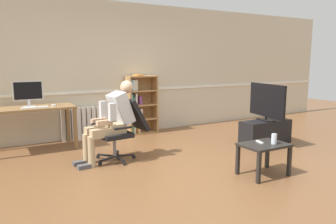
{
  "coord_description": "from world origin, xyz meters",
  "views": [
    {
      "loc": [
        -2.43,
        -3.68,
        1.55
      ],
      "look_at": [
        0.15,
        0.85,
        0.7
      ],
      "focal_mm": 34.43,
      "sensor_mm": 36.0,
      "label": 1
    }
  ],
  "objects_px": {
    "computer_desk": "(34,113)",
    "imac_monitor": "(28,92)",
    "office_chair": "(124,126)",
    "spare_remote": "(260,142)",
    "computer_mouse": "(54,106)",
    "coffee_table": "(264,149)",
    "drinking_glass": "(274,139)",
    "bookshelf": "(139,105)",
    "tv_screen": "(267,101)",
    "tv_stand": "(265,132)",
    "keyboard": "(35,107)",
    "person_seated": "(112,119)",
    "radiator": "(84,123)"
  },
  "relations": [
    {
      "from": "computer_mouse",
      "to": "coffee_table",
      "type": "xyz_separation_m",
      "value": [
        2.19,
        -2.71,
        -0.41
      ]
    },
    {
      "from": "radiator",
      "to": "person_seated",
      "type": "height_order",
      "value": "person_seated"
    },
    {
      "from": "tv_stand",
      "to": "tv_screen",
      "type": "height_order",
      "value": "tv_screen"
    },
    {
      "from": "computer_mouse",
      "to": "bookshelf",
      "type": "bearing_deg",
      "value": 12.84
    },
    {
      "from": "keyboard",
      "to": "coffee_table",
      "type": "distance_m",
      "value": 3.69
    },
    {
      "from": "drinking_glass",
      "to": "computer_desk",
      "type": "bearing_deg",
      "value": 131.95
    },
    {
      "from": "office_chair",
      "to": "computer_desk",
      "type": "bearing_deg",
      "value": -142.33
    },
    {
      "from": "person_seated",
      "to": "drinking_glass",
      "type": "height_order",
      "value": "person_seated"
    },
    {
      "from": "imac_monitor",
      "to": "office_chair",
      "type": "bearing_deg",
      "value": -46.88
    },
    {
      "from": "bookshelf",
      "to": "spare_remote",
      "type": "height_order",
      "value": "bookshelf"
    },
    {
      "from": "computer_mouse",
      "to": "tv_stand",
      "type": "xyz_separation_m",
      "value": [
        3.45,
        -1.54,
        -0.55
      ]
    },
    {
      "from": "bookshelf",
      "to": "tv_screen",
      "type": "xyz_separation_m",
      "value": [
        1.66,
        -1.95,
        0.19
      ]
    },
    {
      "from": "computer_desk",
      "to": "radiator",
      "type": "xyz_separation_m",
      "value": [
        0.95,
        0.39,
        -0.33
      ]
    },
    {
      "from": "bookshelf",
      "to": "tv_screen",
      "type": "relative_size",
      "value": 1.29
    },
    {
      "from": "radiator",
      "to": "bookshelf",
      "type": "bearing_deg",
      "value": -4.96
    },
    {
      "from": "tv_screen",
      "to": "spare_remote",
      "type": "distance_m",
      "value": 1.72
    },
    {
      "from": "computer_desk",
      "to": "drinking_glass",
      "type": "bearing_deg",
      "value": -48.05
    },
    {
      "from": "bookshelf",
      "to": "spare_remote",
      "type": "relative_size",
      "value": 8.3
    },
    {
      "from": "computer_mouse",
      "to": "bookshelf",
      "type": "relative_size",
      "value": 0.08
    },
    {
      "from": "keyboard",
      "to": "computer_mouse",
      "type": "relative_size",
      "value": 4.25
    },
    {
      "from": "computer_desk",
      "to": "radiator",
      "type": "distance_m",
      "value": 1.08
    },
    {
      "from": "computer_desk",
      "to": "office_chair",
      "type": "relative_size",
      "value": 1.4
    },
    {
      "from": "person_seated",
      "to": "drinking_glass",
      "type": "distance_m",
      "value": 2.36
    },
    {
      "from": "keyboard",
      "to": "imac_monitor",
      "type": "bearing_deg",
      "value": 106.48
    },
    {
      "from": "spare_remote",
      "to": "imac_monitor",
      "type": "bearing_deg",
      "value": 148.17
    },
    {
      "from": "tv_stand",
      "to": "drinking_glass",
      "type": "xyz_separation_m",
      "value": [
        -1.16,
        -1.24,
        0.28
      ]
    },
    {
      "from": "keyboard",
      "to": "tv_screen",
      "type": "distance_m",
      "value": 4.06
    },
    {
      "from": "computer_mouse",
      "to": "imac_monitor",
      "type": "bearing_deg",
      "value": 151.74
    },
    {
      "from": "imac_monitor",
      "to": "spare_remote",
      "type": "relative_size",
      "value": 3.21
    },
    {
      "from": "bookshelf",
      "to": "imac_monitor",
      "type": "bearing_deg",
      "value": -174.39
    },
    {
      "from": "keyboard",
      "to": "drinking_glass",
      "type": "distance_m",
      "value": 3.8
    },
    {
      "from": "keyboard",
      "to": "person_seated",
      "type": "height_order",
      "value": "person_seated"
    },
    {
      "from": "bookshelf",
      "to": "office_chair",
      "type": "height_order",
      "value": "bookshelf"
    },
    {
      "from": "bookshelf",
      "to": "tv_stand",
      "type": "xyz_separation_m",
      "value": [
        1.66,
        -1.95,
        -0.39
      ]
    },
    {
      "from": "bookshelf",
      "to": "office_chair",
      "type": "relative_size",
      "value": 1.31
    },
    {
      "from": "tv_screen",
      "to": "coffee_table",
      "type": "xyz_separation_m",
      "value": [
        -1.26,
        -1.17,
        -0.43
      ]
    },
    {
      "from": "computer_mouse",
      "to": "person_seated",
      "type": "relative_size",
      "value": 0.08
    },
    {
      "from": "radiator",
      "to": "tv_stand",
      "type": "xyz_separation_m",
      "value": [
        2.82,
        -2.05,
        -0.1
      ]
    },
    {
      "from": "keyboard",
      "to": "computer_mouse",
      "type": "height_order",
      "value": "computer_mouse"
    },
    {
      "from": "computer_mouse",
      "to": "office_chair",
      "type": "bearing_deg",
      "value": -52.43
    },
    {
      "from": "imac_monitor",
      "to": "computer_mouse",
      "type": "bearing_deg",
      "value": -28.26
    },
    {
      "from": "bookshelf",
      "to": "drinking_glass",
      "type": "bearing_deg",
      "value": -81.05
    },
    {
      "from": "drinking_glass",
      "to": "radiator",
      "type": "bearing_deg",
      "value": 116.76
    },
    {
      "from": "computer_mouse",
      "to": "drinking_glass",
      "type": "relative_size",
      "value": 0.73
    },
    {
      "from": "bookshelf",
      "to": "spare_remote",
      "type": "bearing_deg",
      "value": -82.79
    },
    {
      "from": "tv_screen",
      "to": "drinking_glass",
      "type": "xyz_separation_m",
      "value": [
        -1.16,
        -1.24,
        -0.29
      ]
    },
    {
      "from": "computer_desk",
      "to": "radiator",
      "type": "relative_size",
      "value": 1.53
    },
    {
      "from": "computer_desk",
      "to": "spare_remote",
      "type": "bearing_deg",
      "value": -47.93
    },
    {
      "from": "drinking_glass",
      "to": "spare_remote",
      "type": "relative_size",
      "value": 0.92
    },
    {
      "from": "computer_desk",
      "to": "imac_monitor",
      "type": "xyz_separation_m",
      "value": [
        -0.06,
        0.08,
        0.36
      ]
    }
  ]
}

